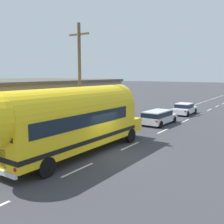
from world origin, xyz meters
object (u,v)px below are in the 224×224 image
(utility_pole, at_px, (80,80))
(painted_bus, at_px, (71,119))
(car_second, at_px, (184,108))
(car_lead, at_px, (158,116))

(utility_pole, xyz_separation_m, painted_bus, (2.39, -3.60, -2.12))
(painted_bus, distance_m, car_second, 19.99)
(utility_pole, relative_size, painted_bus, 0.69)
(painted_bus, height_order, car_lead, painted_bus)
(car_lead, bearing_deg, painted_bus, -90.61)
(utility_pole, relative_size, car_second, 1.89)
(utility_pole, xyz_separation_m, car_lead, (2.52, 8.62, -3.63))
(utility_pole, distance_m, painted_bus, 4.81)
(utility_pole, xyz_separation_m, car_second, (2.55, 16.33, -3.69))
(painted_bus, bearing_deg, car_lead, 89.39)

